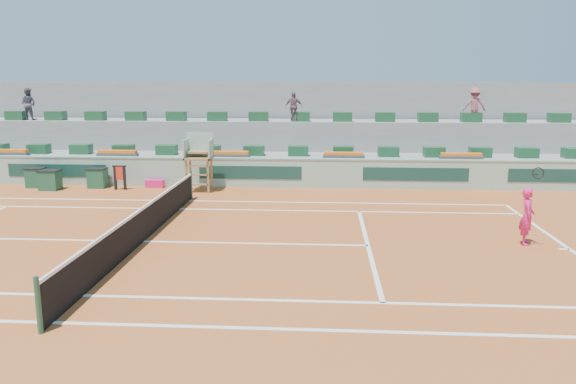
# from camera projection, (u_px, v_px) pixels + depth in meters

# --- Properties ---
(ground) EXTENTS (90.00, 90.00, 0.00)m
(ground) POSITION_uv_depth(u_px,v_px,m) (143.00, 242.00, 16.08)
(ground) COLOR #9D4B1E
(ground) RESTS_ON ground
(seating_tier_lower) EXTENTS (36.00, 4.00, 1.20)m
(seating_tier_lower) POSITION_uv_depth(u_px,v_px,m) (214.00, 165.00, 26.43)
(seating_tier_lower) COLOR gray
(seating_tier_lower) RESTS_ON ground
(seating_tier_upper) EXTENTS (36.00, 2.40, 2.60)m
(seating_tier_upper) POSITION_uv_depth(u_px,v_px,m) (220.00, 146.00, 27.85)
(seating_tier_upper) COLOR gray
(seating_tier_upper) RESTS_ON ground
(stadium_back_wall) EXTENTS (36.00, 0.40, 4.40)m
(stadium_back_wall) POSITION_uv_depth(u_px,v_px,m) (225.00, 125.00, 29.24)
(stadium_back_wall) COLOR gray
(stadium_back_wall) RESTS_ON ground
(player_bag) EXTENTS (0.77, 0.34, 0.34)m
(player_bag) POSITION_uv_depth(u_px,v_px,m) (155.00, 184.00, 24.07)
(player_bag) COLOR #EB1E70
(player_bag) RESTS_ON ground
(spectator_left) EXTENTS (0.81, 0.66, 1.55)m
(spectator_left) POSITION_uv_depth(u_px,v_px,m) (28.00, 104.00, 27.46)
(spectator_left) COLOR #4B4A56
(spectator_left) RESTS_ON seating_tier_upper
(spectator_mid) EXTENTS (0.84, 0.39, 1.40)m
(spectator_mid) POSITION_uv_depth(u_px,v_px,m) (294.00, 107.00, 26.38)
(spectator_mid) COLOR #7C5263
(spectator_mid) RESTS_ON seating_tier_upper
(spectator_right) EXTENTS (1.07, 0.67, 1.59)m
(spectator_right) POSITION_uv_depth(u_px,v_px,m) (474.00, 105.00, 25.97)
(spectator_right) COLOR #9A4D56
(spectator_right) RESTS_ON seating_tier_upper
(court_lines) EXTENTS (23.89, 11.09, 0.01)m
(court_lines) POSITION_uv_depth(u_px,v_px,m) (143.00, 241.00, 16.07)
(court_lines) COLOR white
(court_lines) RESTS_ON ground
(tennis_net) EXTENTS (0.10, 11.97, 1.10)m
(tennis_net) POSITION_uv_depth(u_px,v_px,m) (142.00, 224.00, 15.97)
(tennis_net) COLOR black
(tennis_net) RESTS_ON ground
(advertising_hoarding) EXTENTS (36.00, 0.34, 1.26)m
(advertising_hoarding) POSITION_uv_depth(u_px,v_px,m) (205.00, 172.00, 24.26)
(advertising_hoarding) COLOR #8FB5A0
(advertising_hoarding) RESTS_ON ground
(umpire_chair) EXTENTS (1.10, 0.90, 2.40)m
(umpire_chair) POSITION_uv_depth(u_px,v_px,m) (199.00, 154.00, 23.10)
(umpire_chair) COLOR olive
(umpire_chair) RESTS_ON ground
(seat_row_lower) EXTENTS (32.90, 0.60, 0.44)m
(seat_row_lower) POSITION_uv_depth(u_px,v_px,m) (210.00, 150.00, 25.38)
(seat_row_lower) COLOR #184928
(seat_row_lower) RESTS_ON seating_tier_lower
(seat_row_upper) EXTENTS (32.90, 0.60, 0.44)m
(seat_row_upper) POSITION_uv_depth(u_px,v_px,m) (217.00, 116.00, 26.97)
(seat_row_upper) COLOR #184928
(seat_row_upper) RESTS_ON seating_tier_upper
(flower_planters) EXTENTS (26.80, 0.36, 0.28)m
(flower_planters) POSITION_uv_depth(u_px,v_px,m) (173.00, 154.00, 24.71)
(flower_planters) COLOR #464646
(flower_planters) RESTS_ON seating_tier_lower
(drink_cooler_a) EXTENTS (0.76, 0.66, 0.84)m
(drink_cooler_a) POSITION_uv_depth(u_px,v_px,m) (98.00, 178.00, 24.02)
(drink_cooler_a) COLOR #184A30
(drink_cooler_a) RESTS_ON ground
(drink_cooler_b) EXTENTS (0.81, 0.70, 0.84)m
(drink_cooler_b) POSITION_uv_depth(u_px,v_px,m) (50.00, 180.00, 23.53)
(drink_cooler_b) COLOR #184A30
(drink_cooler_b) RESTS_ON ground
(drink_cooler_c) EXTENTS (0.74, 0.64, 0.84)m
(drink_cooler_c) POSITION_uv_depth(u_px,v_px,m) (36.00, 178.00, 24.10)
(drink_cooler_c) COLOR #184A30
(drink_cooler_c) RESTS_ON ground
(towel_rack) EXTENTS (0.59, 0.10, 1.03)m
(towel_rack) POSITION_uv_depth(u_px,v_px,m) (120.00, 175.00, 23.52)
(towel_rack) COLOR black
(towel_rack) RESTS_ON ground
(tennis_player) EXTENTS (0.52, 0.90, 2.28)m
(tennis_player) POSITION_uv_depth(u_px,v_px,m) (527.00, 216.00, 15.66)
(tennis_player) COLOR #EB1E70
(tennis_player) RESTS_ON ground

